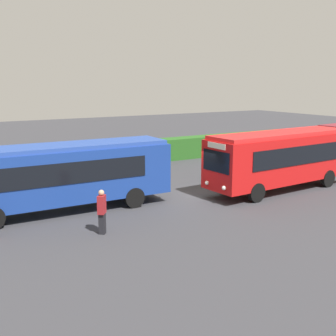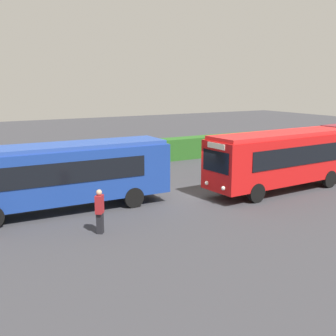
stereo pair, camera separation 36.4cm
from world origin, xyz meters
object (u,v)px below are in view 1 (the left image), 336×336
(bus_blue, at_px, (61,173))
(bus_red, at_px, (280,157))
(person_center, at_px, (102,211))
(traffic_cone, at_px, (141,171))

(bus_blue, distance_m, bus_red, 11.98)
(person_center, bearing_deg, bus_blue, -43.75)
(person_center, relative_size, traffic_cone, 3.05)
(bus_red, xyz_separation_m, person_center, (-11.32, -1.57, -0.92))
(bus_red, relative_size, person_center, 5.23)
(bus_blue, relative_size, person_center, 5.80)
(bus_red, distance_m, traffic_cone, 9.04)
(bus_blue, xyz_separation_m, traffic_cone, (6.78, 5.15, -1.54))
(bus_blue, distance_m, person_center, 3.91)
(bus_red, relative_size, traffic_cone, 15.91)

